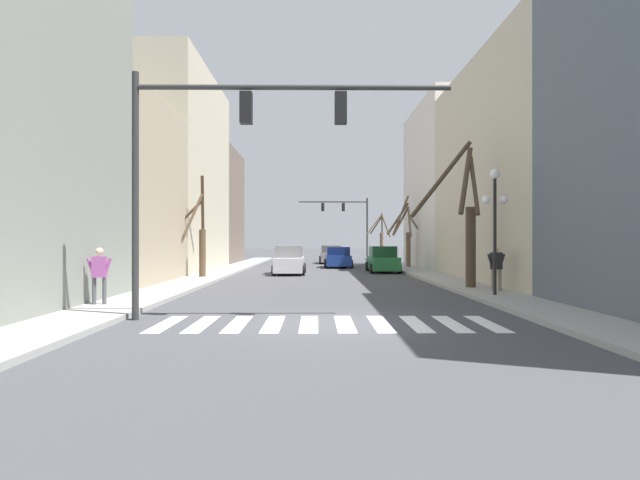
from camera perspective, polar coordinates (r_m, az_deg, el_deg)
name	(u,v)px	position (r m, az deg, el deg)	size (l,w,h in m)	color
ground_plane	(327,324)	(12.80, 0.79, -9.53)	(240.00, 240.00, 0.00)	#424247
sidewalk_left	(75,321)	(14.16, -26.20, -8.30)	(2.08, 90.00, 0.15)	#9E9E99
sidewalk_right	(577,320)	(14.40, 27.27, -8.16)	(2.08, 90.00, 0.15)	#9E9E99
building_row_left	(136,174)	(30.11, -20.27, 7.05)	(6.00, 42.96, 13.48)	gray
building_row_right	(526,167)	(27.68, 22.45, 7.76)	(6.00, 36.95, 12.36)	#515B66
crosswalk_stripes	(327,324)	(12.75, 0.79, -9.55)	(8.55, 2.60, 0.01)	white
traffic_signal_near	(230,137)	(13.72, -10.28, 11.50)	(8.47, 0.28, 6.58)	#2D2D2D
traffic_signal_far	(347,215)	(52.14, 3.16, 2.86)	(7.23, 0.28, 6.57)	#2D2D2D
street_lamp_right_corner	(495,206)	(19.09, 19.35, 3.70)	(0.95, 0.36, 4.55)	black
car_parked_right_mid	(331,255)	(46.29, 1.24, -1.73)	(2.15, 4.21, 1.66)	gray
car_parked_right_near	(383,260)	(33.67, 7.17, -2.29)	(2.01, 4.42, 1.73)	#236B38
car_parked_left_mid	(338,258)	(39.10, 2.08, -2.05)	(2.15, 4.10, 1.62)	navy
car_parked_left_near	(290,261)	(31.55, -3.49, -2.40)	(1.99, 4.67, 1.78)	silver
pedestrian_waiting_at_curb	(496,264)	(20.58, 19.50, -2.60)	(0.76, 0.30, 1.77)	#7A705B
pedestrian_on_left_sidewalk	(99,271)	(16.75, -23.91, -3.23)	(0.75, 0.28, 1.74)	#4C4C51
street_tree_left_near	(381,239)	(48.55, 7.00, 0.09)	(2.46, 2.13, 4.67)	brown
street_tree_right_mid	(466,222)	(21.79, 16.31, 1.94)	(2.60, 2.52, 6.19)	#473828
street_tree_left_far	(406,234)	(38.03, 9.78, 0.65)	(2.91, 1.59, 5.36)	brown
street_tree_left_mid	(200,236)	(28.05, -13.56, 0.50)	(1.93, 2.58, 5.56)	brown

